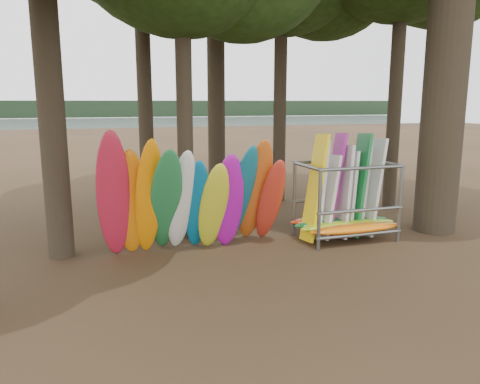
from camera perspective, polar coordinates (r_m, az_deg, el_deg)
name	(u,v)px	position (r m, az deg, el deg)	size (l,w,h in m)	color
ground	(290,259)	(11.34, 6.16, -8.11)	(120.00, 120.00, 0.00)	#47331E
lake	(119,128)	(70.00, -14.49, 7.57)	(160.00, 160.00, 0.00)	gray
far_shore	(105,109)	(119.85, -16.14, 9.71)	(160.00, 4.00, 4.00)	black
kayak_row	(195,200)	(11.48, -5.52, -0.96)	(4.69, 2.27, 3.22)	#B51A33
storage_rack	(345,203)	(13.02, 12.69, -1.28)	(2.89, 1.62, 2.90)	slate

